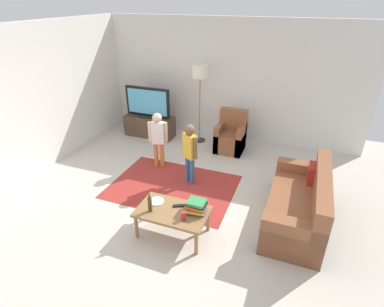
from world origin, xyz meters
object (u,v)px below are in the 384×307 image
at_px(tv, 148,103).
at_px(coffee_table, 172,213).
at_px(soda_can, 184,216).
at_px(plate, 156,201).
at_px(tv_remote, 179,206).
at_px(tv_stand, 150,126).
at_px(couch, 302,206).
at_px(child_near_tv, 158,135).
at_px(armchair, 231,137).
at_px(book_stack, 196,206).
at_px(bottle, 150,204).
at_px(floor_lamp, 200,76).
at_px(child_center, 190,149).

height_order(tv, coffee_table, tv).
bearing_deg(soda_can, plate, 157.06).
bearing_deg(tv_remote, soda_can, -80.90).
relative_size(tv_stand, tv_remote, 7.06).
relative_size(couch, child_near_tv, 1.60).
relative_size(armchair, coffee_table, 0.90).
bearing_deg(tv, coffee_table, -56.51).
height_order(book_stack, plate, book_stack).
height_order(couch, bottle, couch).
bearing_deg(book_stack, floor_lamp, 109.06).
bearing_deg(armchair, plate, -97.49).
xyz_separation_m(floor_lamp, tv_remote, (0.78, -3.02, -1.11)).
height_order(tv_stand, book_stack, book_stack).
xyz_separation_m(tv, tv_remote, (2.01, -2.85, -0.42)).
distance_m(coffee_table, tv_remote, 0.14).
bearing_deg(book_stack, child_center, 115.13).
bearing_deg(book_stack, plate, -179.64).
height_order(coffee_table, book_stack, book_stack).
xyz_separation_m(child_near_tv, plate, (0.78, -1.62, -0.25)).
distance_m(armchair, bottle, 3.10).
relative_size(tv_stand, couch, 0.67).
bearing_deg(child_center, couch, -12.47).
xyz_separation_m(couch, child_near_tv, (-2.77, 0.79, 0.39)).
xyz_separation_m(tv, couch, (3.65, -2.03, -0.56)).
xyz_separation_m(armchair, floor_lamp, (-0.81, 0.19, 1.25)).
distance_m(child_near_tv, book_stack, 2.14).
relative_size(child_center, bottle, 4.05).
bearing_deg(armchair, couch, -51.24).
distance_m(child_center, plate, 1.30).
height_order(couch, coffee_table, couch).
height_order(tv, bottle, tv).
relative_size(floor_lamp, coffee_table, 1.78).
bearing_deg(soda_can, bottle, 180.00).
distance_m(tv_stand, coffee_table, 3.58).
distance_m(tv_stand, soda_can, 3.80).
xyz_separation_m(coffee_table, bottle, (-0.28, -0.12, 0.17)).
distance_m(couch, soda_can, 1.82).
relative_size(tv_stand, plate, 5.45).
distance_m(child_near_tv, soda_can, 2.26).
bearing_deg(floor_lamp, child_center, -75.59).
relative_size(tv, soda_can, 9.17).
bearing_deg(tv_remote, armchair, 63.28).
bearing_deg(book_stack, tv_remote, 176.55).
bearing_deg(floor_lamp, bottle, -82.13).
bearing_deg(floor_lamp, plate, -81.93).
bearing_deg(couch, soda_can, -144.35).
bearing_deg(child_center, armchair, 77.47).
distance_m(coffee_table, soda_can, 0.27).
relative_size(tv_stand, coffee_table, 1.20).
bearing_deg(plate, armchair, 82.51).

